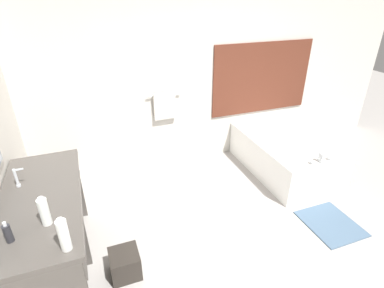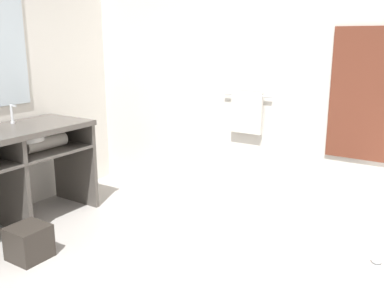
% 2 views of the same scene
% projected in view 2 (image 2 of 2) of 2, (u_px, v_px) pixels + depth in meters
% --- Properties ---
extents(wall_back_with_blinds, '(7.40, 0.13, 2.70)m').
position_uv_depth(wall_back_with_blinds, '(286.00, 76.00, 3.90)').
color(wall_back_with_blinds, silver).
rests_on(wall_back_with_blinds, ground_plane).
extents(vanity_counter, '(0.66, 1.60, 0.91)m').
position_uv_depth(vanity_counter, '(7.00, 157.00, 3.74)').
color(vanity_counter, '#4C4742').
rests_on(vanity_counter, ground_plane).
extents(sink_faucet, '(0.09, 0.04, 0.18)m').
position_uv_depth(sink_faucet, '(12.00, 114.00, 3.94)').
color(sink_faucet, silver).
rests_on(sink_faucet, vanity_counter).
extents(waste_bin, '(0.28, 0.28, 0.27)m').
position_uv_depth(waste_bin, '(29.00, 242.00, 3.33)').
color(waste_bin, '#2D2823').
rests_on(waste_bin, ground_plane).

